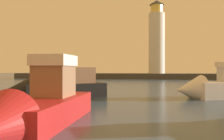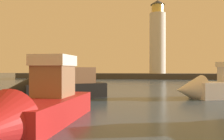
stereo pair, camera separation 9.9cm
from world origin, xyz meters
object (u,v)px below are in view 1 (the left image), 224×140
lighthouse (157,39)px  motorboat_1 (34,108)px  motorboat_4 (54,88)px  motorboat_2 (220,86)px

lighthouse → motorboat_1: (-6.75, -52.18, -9.48)m
motorboat_1 → motorboat_4: bearing=108.6°
lighthouse → motorboat_2: size_ratio=2.07×
motorboat_1 → motorboat_2: (11.03, 12.56, 0.14)m
motorboat_1 → motorboat_2: 16.71m
motorboat_2 → motorboat_4: 14.61m
motorboat_1 → motorboat_4: 10.52m
motorboat_2 → motorboat_1: bearing=-131.3°
motorboat_4 → motorboat_2: bearing=10.2°
motorboat_1 → motorboat_2: size_ratio=0.95×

